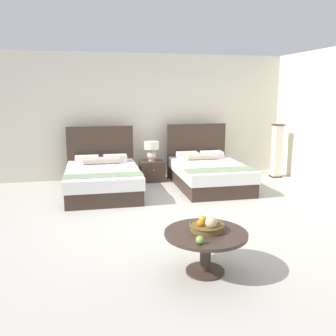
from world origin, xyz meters
TOP-DOWN VIEW (x-y plane):
  - ground_plane at (0.00, 0.00)m, footprint 10.29×9.58m
  - wall_back at (0.00, 2.99)m, footprint 10.29×0.12m
  - bed_near_window at (-1.09, 1.71)m, footprint 1.45×2.06m
  - bed_near_corner at (1.10, 1.71)m, footprint 1.40×2.06m
  - nightstand at (0.03, 2.45)m, footprint 0.53×0.44m
  - table_lamp at (0.03, 2.47)m, footprint 0.33×0.33m
  - coffee_table at (-0.16, -1.87)m, footprint 0.91×0.91m
  - fruit_bowl at (-0.14, -1.83)m, footprint 0.39×0.39m
  - loose_apple at (-0.33, -2.16)m, footprint 0.08×0.08m
  - floor_lamp_corner at (2.92, 2.19)m, footprint 0.23×0.23m

SIDE VIEW (x-z plane):
  - ground_plane at x=0.00m, z-range -0.02..0.00m
  - nightstand at x=0.03m, z-range 0.00..0.45m
  - bed_near_window at x=-1.09m, z-range -0.32..0.91m
  - bed_near_corner at x=1.10m, z-range -0.33..0.91m
  - coffee_table at x=-0.16m, z-range 0.13..0.60m
  - loose_apple at x=-0.33m, z-range 0.47..0.55m
  - fruit_bowl at x=-0.14m, z-range 0.43..0.62m
  - floor_lamp_corner at x=2.92m, z-range 0.00..1.23m
  - table_lamp at x=0.03m, z-range 0.50..0.94m
  - wall_back at x=0.00m, z-range 0.00..2.80m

